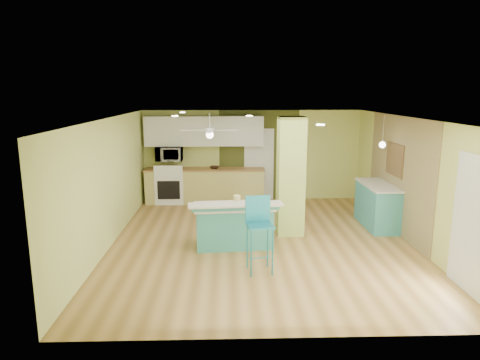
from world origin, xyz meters
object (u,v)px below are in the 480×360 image
Objects in this scene: fruit_bowl at (214,167)px; peninsula at (234,224)px; bar_stool at (259,222)px; side_counter at (377,205)px; canister at (237,200)px.

peninsula is at bearing -82.12° from fruit_bowl.
bar_stool reaches higher than peninsula.
side_counter is at bearing -31.22° from fruit_bowl.
fruit_bowl is (-3.73, 2.26, 0.48)m from side_counter.
side_counter is 5.73× the size of fruit_bowl.
bar_stool is at bearing -76.04° from peninsula.
canister is at bearing 97.42° from bar_stool.
side_counter is 8.13× the size of canister.
fruit_bowl is (-0.47, 3.42, 0.53)m from peninsula.
bar_stool is 0.85× the size of side_counter.
bar_stool is 1.31m from canister.
canister is (0.53, -3.34, -0.06)m from fruit_bowl.
fruit_bowl is 3.39m from canister.
fruit_bowl is at bearing 148.78° from side_counter.
bar_stool is 3.72m from side_counter.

